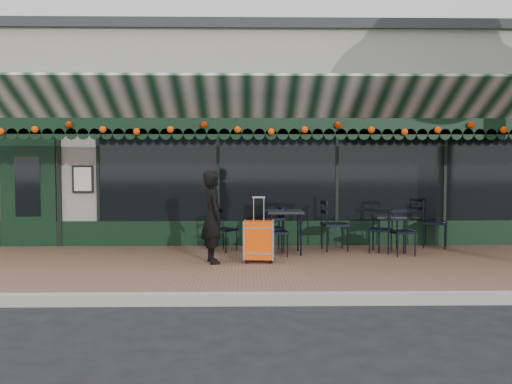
{
  "coord_description": "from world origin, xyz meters",
  "views": [
    {
      "loc": [
        -0.43,
        -6.93,
        1.81
      ],
      "look_at": [
        -0.28,
        1.6,
        1.36
      ],
      "focal_mm": 38.0,
      "sensor_mm": 36.0,
      "label": 1
    }
  ],
  "objects_px": {
    "cafe_table_a": "(388,219)",
    "chair_a_left": "(381,230)",
    "chair_solo": "(225,230)",
    "chair_a_front": "(402,232)",
    "suitcase": "(259,241)",
    "chair_b_left": "(271,229)",
    "chair_a_right": "(435,223)",
    "cafe_table_b": "(285,215)",
    "chair_b_front": "(276,233)",
    "chair_b_right": "(335,225)",
    "woman": "(213,217)"
  },
  "relations": [
    {
      "from": "cafe_table_a",
      "to": "chair_a_left",
      "type": "relative_size",
      "value": 0.81
    },
    {
      "from": "cafe_table_a",
      "to": "chair_solo",
      "type": "height_order",
      "value": "chair_solo"
    },
    {
      "from": "chair_a_front",
      "to": "suitcase",
      "type": "bearing_deg",
      "value": -177.37
    },
    {
      "from": "chair_b_left",
      "to": "chair_solo",
      "type": "xyz_separation_m",
      "value": [
        -0.88,
        0.07,
        -0.03
      ]
    },
    {
      "from": "suitcase",
      "to": "chair_a_right",
      "type": "height_order",
      "value": "suitcase"
    },
    {
      "from": "cafe_table_a",
      "to": "chair_b_left",
      "type": "distance_m",
      "value": 2.22
    },
    {
      "from": "chair_a_left",
      "to": "chair_b_left",
      "type": "relative_size",
      "value": 0.98
    },
    {
      "from": "suitcase",
      "to": "chair_b_left",
      "type": "height_order",
      "value": "suitcase"
    },
    {
      "from": "cafe_table_a",
      "to": "chair_b_left",
      "type": "xyz_separation_m",
      "value": [
        -2.22,
        0.01,
        -0.18
      ]
    },
    {
      "from": "suitcase",
      "to": "cafe_table_b",
      "type": "xyz_separation_m",
      "value": [
        0.51,
        0.93,
        0.35
      ]
    },
    {
      "from": "chair_b_front",
      "to": "chair_solo",
      "type": "relative_size",
      "value": 1.04
    },
    {
      "from": "chair_b_right",
      "to": "woman",
      "type": "bearing_deg",
      "value": 113.53
    },
    {
      "from": "woman",
      "to": "chair_solo",
      "type": "height_order",
      "value": "woman"
    },
    {
      "from": "cafe_table_a",
      "to": "chair_solo",
      "type": "xyz_separation_m",
      "value": [
        -3.09,
        0.08,
        -0.21
      ]
    },
    {
      "from": "cafe_table_b",
      "to": "chair_b_right",
      "type": "relative_size",
      "value": 0.82
    },
    {
      "from": "cafe_table_a",
      "to": "chair_a_right",
      "type": "distance_m",
      "value": 1.16
    },
    {
      "from": "woman",
      "to": "chair_a_front",
      "type": "relative_size",
      "value": 1.85
    },
    {
      "from": "chair_a_front",
      "to": "chair_solo",
      "type": "height_order",
      "value": "chair_a_front"
    },
    {
      "from": "suitcase",
      "to": "chair_a_front",
      "type": "distance_m",
      "value": 2.7
    },
    {
      "from": "chair_a_right",
      "to": "chair_a_front",
      "type": "relative_size",
      "value": 1.16
    },
    {
      "from": "chair_a_left",
      "to": "chair_solo",
      "type": "bearing_deg",
      "value": -70.37
    },
    {
      "from": "woman",
      "to": "chair_solo",
      "type": "distance_m",
      "value": 1.26
    },
    {
      "from": "cafe_table_a",
      "to": "chair_solo",
      "type": "distance_m",
      "value": 3.1
    },
    {
      "from": "suitcase",
      "to": "chair_solo",
      "type": "height_order",
      "value": "suitcase"
    },
    {
      "from": "woman",
      "to": "chair_b_right",
      "type": "relative_size",
      "value": 1.58
    },
    {
      "from": "chair_a_left",
      "to": "cafe_table_b",
      "type": "bearing_deg",
      "value": -64.48
    },
    {
      "from": "chair_b_right",
      "to": "chair_b_front",
      "type": "height_order",
      "value": "chair_b_right"
    },
    {
      "from": "chair_a_front",
      "to": "chair_b_front",
      "type": "bearing_deg",
      "value": 167.79
    },
    {
      "from": "chair_a_left",
      "to": "chair_b_right",
      "type": "bearing_deg",
      "value": -84.14
    },
    {
      "from": "chair_a_left",
      "to": "chair_b_front",
      "type": "xyz_separation_m",
      "value": [
        -1.96,
        -0.28,
        -0.0
      ]
    },
    {
      "from": "woman",
      "to": "chair_solo",
      "type": "bearing_deg",
      "value": -24.53
    },
    {
      "from": "woman",
      "to": "cafe_table_b",
      "type": "height_order",
      "value": "woman"
    },
    {
      "from": "chair_a_front",
      "to": "woman",
      "type": "bearing_deg",
      "value": 179.43
    },
    {
      "from": "cafe_table_a",
      "to": "chair_b_right",
      "type": "relative_size",
      "value": 0.7
    },
    {
      "from": "woman",
      "to": "chair_a_front",
      "type": "xyz_separation_m",
      "value": [
        3.37,
        0.68,
        -0.35
      ]
    },
    {
      "from": "suitcase",
      "to": "chair_b_right",
      "type": "relative_size",
      "value": 1.12
    },
    {
      "from": "cafe_table_a",
      "to": "chair_a_front",
      "type": "distance_m",
      "value": 0.49
    },
    {
      "from": "chair_a_left",
      "to": "chair_b_left",
      "type": "xyz_separation_m",
      "value": [
        -2.04,
        0.15,
        0.01
      ]
    },
    {
      "from": "suitcase",
      "to": "cafe_table_b",
      "type": "height_order",
      "value": "suitcase"
    },
    {
      "from": "chair_a_front",
      "to": "chair_solo",
      "type": "xyz_separation_m",
      "value": [
        -3.23,
        0.51,
        -0.01
      ]
    },
    {
      "from": "cafe_table_b",
      "to": "chair_a_right",
      "type": "bearing_deg",
      "value": 12.21
    },
    {
      "from": "suitcase",
      "to": "chair_solo",
      "type": "bearing_deg",
      "value": 122.45
    },
    {
      "from": "suitcase",
      "to": "chair_a_left",
      "type": "xyz_separation_m",
      "value": [
        2.29,
        0.97,
        0.05
      ]
    },
    {
      "from": "chair_a_left",
      "to": "chair_a_right",
      "type": "relative_size",
      "value": 0.87
    },
    {
      "from": "chair_b_right",
      "to": "chair_solo",
      "type": "distance_m",
      "value": 2.1
    },
    {
      "from": "chair_a_front",
      "to": "chair_a_right",
      "type": "bearing_deg",
      "value": 32.22
    },
    {
      "from": "chair_b_right",
      "to": "chair_solo",
      "type": "xyz_separation_m",
      "value": [
        -2.1,
        -0.04,
        -0.08
      ]
    },
    {
      "from": "chair_a_right",
      "to": "chair_solo",
      "type": "relative_size",
      "value": 1.2
    },
    {
      "from": "cafe_table_a",
      "to": "cafe_table_b",
      "type": "distance_m",
      "value": 1.98
    },
    {
      "from": "suitcase",
      "to": "chair_b_left",
      "type": "xyz_separation_m",
      "value": [
        0.26,
        1.12,
        0.06
      ]
    }
  ]
}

